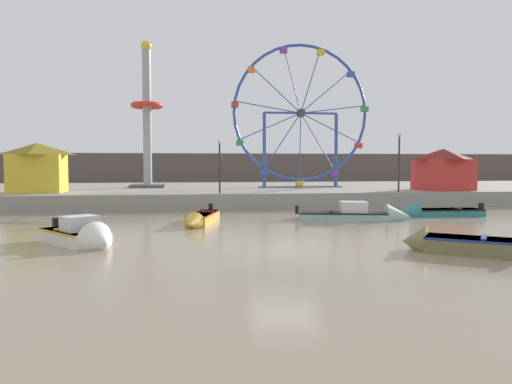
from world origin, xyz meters
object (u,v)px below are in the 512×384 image
Objects in this scene: carnival_booth_red_striped at (443,169)px; promenade_lamp_near at (220,157)px; motorboat_olive_wood at (452,244)px; promenade_lamp_far at (399,154)px; drop_tower_steel_tower at (147,122)px; carnival_booth_yellow_awning at (38,167)px; ferris_wheel_blue_frame at (301,116)px; motorboat_white_red_stripe at (84,236)px; motorboat_mustard_yellow at (200,219)px; motorboat_teal_painted at (432,212)px; motorboat_seafoam at (364,215)px.

promenade_lamp_near reaches higher than carnival_booth_red_striped.
carnival_booth_red_striped is at bearing -82.91° from motorboat_olive_wood.
carnival_booth_red_striped is 4.67m from promenade_lamp_far.
promenade_lamp_far reaches higher than carnival_booth_red_striped.
drop_tower_steel_tower is at bearing 157.83° from carnival_booth_red_striped.
carnival_booth_yellow_awning is 12.55m from promenade_lamp_near.
ferris_wheel_blue_frame is at bearing 11.70° from carnival_booth_yellow_awning.
motorboat_olive_wood is at bearing 37.32° from motorboat_white_red_stripe.
motorboat_olive_wood is 27.31m from carnival_booth_yellow_awning.
promenade_lamp_near is (-7.24, -7.46, -3.59)m from ferris_wheel_blue_frame.
carnival_booth_yellow_awning reaches higher than motorboat_mustard_yellow.
motorboat_teal_painted is at bearing -95.98° from promenade_lamp_far.
carnival_booth_yellow_awning is (-19.48, -4.77, -4.21)m from ferris_wheel_blue_frame.
promenade_lamp_near is at bearing 147.42° from motorboat_seafoam.
motorboat_mustard_yellow is 1.24× the size of carnival_booth_yellow_awning.
drop_tower_steel_tower is (-12.64, 16.25, 6.18)m from motorboat_seafoam.
motorboat_mustard_yellow is at bearing -119.40° from ferris_wheel_blue_frame.
ferris_wheel_blue_frame reaches higher than motorboat_teal_painted.
carnival_booth_red_striped reaches higher than motorboat_teal_painted.
promenade_lamp_far is (-4.23, -1.67, 1.07)m from carnival_booth_red_striped.
drop_tower_steel_tower is at bearing 121.06° from promenade_lamp_near.
motorboat_mustard_yellow is at bearing -77.02° from drop_tower_steel_tower.
drop_tower_steel_tower reaches higher than carnival_booth_yellow_awning.
motorboat_olive_wood is (-5.07, -10.79, 0.07)m from motorboat_teal_painted.
drop_tower_steel_tower is at bearing 140.48° from motorboat_seafoam.
ferris_wheel_blue_frame reaches higher than carnival_booth_red_striped.
drop_tower_steel_tower is 9.98m from carnival_booth_yellow_awning.
carnival_booth_yellow_awning reaches higher than motorboat_white_red_stripe.
drop_tower_steel_tower is (-12.19, 25.70, 6.17)m from motorboat_olive_wood.
carnival_booth_red_striped reaches higher than motorboat_olive_wood.
carnival_booth_yellow_awning is at bearing 165.48° from motorboat_seafoam.
motorboat_white_red_stripe reaches higher than motorboat_olive_wood.
ferris_wheel_blue_frame is 2.89× the size of promenade_lamp_far.
motorboat_white_red_stripe is 0.95× the size of promenade_lamp_far.
motorboat_mustard_yellow is 16.41m from promenade_lamp_far.
motorboat_white_red_stripe is 1.02× the size of carnival_booth_yellow_awning.
motorboat_white_red_stripe is (-4.39, -5.55, 0.06)m from motorboat_mustard_yellow.
ferris_wheel_blue_frame is (8.73, 15.49, 6.73)m from motorboat_mustard_yellow.
promenade_lamp_near is (1.48, 8.03, 3.14)m from motorboat_mustard_yellow.
motorboat_teal_painted is 0.42× the size of drop_tower_steel_tower.
carnival_booth_yellow_awning is at bearing 174.11° from carnival_booth_red_striped.
motorboat_seafoam is 21.49m from drop_tower_steel_tower.
ferris_wheel_blue_frame is (-4.61, 13.41, 6.79)m from motorboat_teal_painted.
carnival_booth_red_striped is (22.09, -7.39, -3.82)m from drop_tower_steel_tower.
motorboat_olive_wood is 0.91× the size of promenade_lamp_far.
promenade_lamp_far reaches higher than motorboat_mustard_yellow.
motorboat_teal_painted is at bearing -79.65° from motorboat_olive_wood.
motorboat_olive_wood is 0.31× the size of ferris_wheel_blue_frame.
drop_tower_steel_tower reaches higher than carnival_booth_red_striped.
motorboat_seafoam is 0.52× the size of ferris_wheel_blue_frame.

